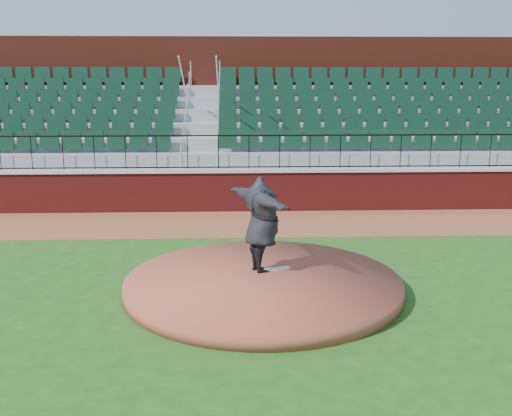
{
  "coord_description": "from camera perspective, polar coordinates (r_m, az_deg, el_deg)",
  "views": [
    {
      "loc": [
        -0.47,
        -10.65,
        4.0
      ],
      "look_at": [
        0.0,
        1.5,
        1.3
      ],
      "focal_mm": 41.4,
      "sensor_mm": 36.0,
      "label": 1
    }
  ],
  "objects": [
    {
      "name": "ground",
      "position": [
        11.39,
        0.29,
        -8.05
      ],
      "size": [
        90.0,
        90.0,
        0.0
      ],
      "primitive_type": "plane",
      "color": "#1F4C15",
      "rests_on": "ground"
    },
    {
      "name": "warning_track",
      "position": [
        16.55,
        -0.52,
        -1.45
      ],
      "size": [
        34.0,
        3.2,
        0.01
      ],
      "primitive_type": "cube",
      "color": "brown",
      "rests_on": "ground"
    },
    {
      "name": "field_wall",
      "position": [
        17.98,
        -0.67,
        1.62
      ],
      "size": [
        34.0,
        0.35,
        1.2
      ],
      "primitive_type": "cube",
      "color": "maroon",
      "rests_on": "ground"
    },
    {
      "name": "wall_cap",
      "position": [
        17.87,
        -0.68,
        3.67
      ],
      "size": [
        34.0,
        0.45,
        0.1
      ],
      "primitive_type": "cube",
      "color": "#B7B7B7",
      "rests_on": "field_wall"
    },
    {
      "name": "wall_railing",
      "position": [
        17.8,
        -0.68,
        5.42
      ],
      "size": [
        34.0,
        0.05,
        1.0
      ],
      "primitive_type": null,
      "color": "black",
      "rests_on": "wall_cap"
    },
    {
      "name": "seating_stands",
      "position": [
        20.45,
        -0.89,
        7.75
      ],
      "size": [
        34.0,
        5.1,
        4.6
      ],
      "primitive_type": null,
      "color": "gray",
      "rests_on": "ground"
    },
    {
      "name": "concourse_wall",
      "position": [
        23.22,
        -1.06,
        9.43
      ],
      "size": [
        34.0,
        0.5,
        5.5
      ],
      "primitive_type": "cube",
      "color": "maroon",
      "rests_on": "ground"
    },
    {
      "name": "pitchers_mound",
      "position": [
        11.39,
        0.69,
        -7.37
      ],
      "size": [
        5.28,
        5.28,
        0.25
      ],
      "primitive_type": "cylinder",
      "color": "brown",
      "rests_on": "ground"
    },
    {
      "name": "pitching_rubber",
      "position": [
        11.83,
        2.06,
        -5.89
      ],
      "size": [
        0.53,
        0.3,
        0.03
      ],
      "primitive_type": "cube",
      "rotation": [
        0.0,
        0.0,
        0.34
      ],
      "color": "silver",
      "rests_on": "pitchers_mound"
    },
    {
      "name": "pitcher",
      "position": [
        11.48,
        0.55,
        -1.58
      ],
      "size": [
        1.54,
        2.4,
        1.91
      ],
      "primitive_type": "imported",
      "rotation": [
        0.0,
        0.0,
        1.99
      ],
      "color": "black",
      "rests_on": "pitchers_mound"
    }
  ]
}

